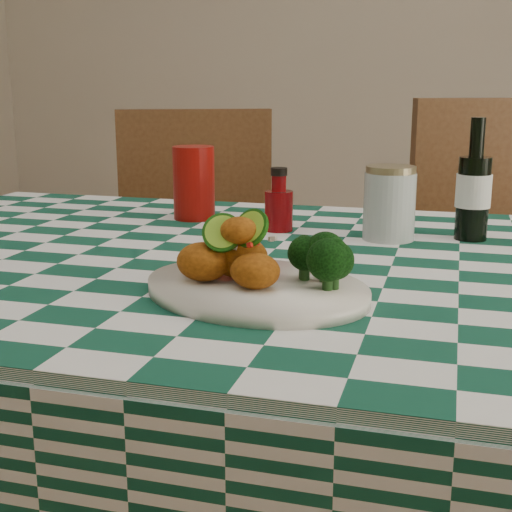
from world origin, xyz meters
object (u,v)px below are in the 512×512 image
(ketchup_bottle, at_px, (279,199))
(red_tumbler, at_px, (194,183))
(mason_jar, at_px, (389,203))
(plate, at_px, (256,289))
(wooden_chair_left, at_px, (200,292))
(fried_chicken_pile, at_px, (241,250))
(beer_bottle, at_px, (474,179))
(dining_table, at_px, (265,472))

(ketchup_bottle, bearing_deg, red_tumbler, 160.01)
(red_tumbler, xyz_separation_m, mason_jar, (0.41, -0.10, -0.01))
(plate, distance_m, ketchup_bottle, 0.44)
(ketchup_bottle, distance_m, wooden_chair_left, 0.69)
(fried_chicken_pile, height_order, beer_bottle, beer_bottle)
(mason_jar, bearing_deg, red_tumbler, 166.95)
(fried_chicken_pile, bearing_deg, red_tumbler, 116.96)
(plate, distance_m, fried_chicken_pile, 0.06)
(fried_chicken_pile, height_order, wooden_chair_left, wooden_chair_left)
(red_tumbler, relative_size, mason_jar, 1.13)
(wooden_chair_left, bearing_deg, mason_jar, -64.23)
(plate, bearing_deg, beer_bottle, 57.88)
(fried_chicken_pile, bearing_deg, dining_table, 96.04)
(plate, xyz_separation_m, beer_bottle, (0.28, 0.45, 0.10))
(mason_jar, distance_m, beer_bottle, 0.16)
(red_tumbler, distance_m, beer_bottle, 0.56)
(dining_table, distance_m, mason_jar, 0.53)
(ketchup_bottle, relative_size, wooden_chair_left, 0.12)
(beer_bottle, bearing_deg, plate, -122.12)
(fried_chicken_pile, relative_size, beer_bottle, 0.63)
(red_tumbler, relative_size, wooden_chair_left, 0.15)
(plate, distance_m, wooden_chair_left, 1.04)
(plate, xyz_separation_m, ketchup_bottle, (-0.08, 0.43, 0.05))
(dining_table, relative_size, ketchup_bottle, 13.57)
(plate, relative_size, mason_jar, 2.40)
(dining_table, xyz_separation_m, fried_chicken_pile, (0.02, -0.21, 0.46))
(red_tumbler, distance_m, ketchup_bottle, 0.22)
(ketchup_bottle, bearing_deg, wooden_chair_left, 125.80)
(dining_table, xyz_separation_m, wooden_chair_left, (-0.38, 0.70, 0.10))
(ketchup_bottle, bearing_deg, beer_bottle, 3.01)
(dining_table, bearing_deg, ketchup_bottle, 98.41)
(beer_bottle, height_order, wooden_chair_left, beer_bottle)
(red_tumbler, bearing_deg, dining_table, -51.33)
(plate, distance_m, beer_bottle, 0.54)
(fried_chicken_pile, distance_m, beer_bottle, 0.54)
(ketchup_bottle, bearing_deg, mason_jar, -6.09)
(red_tumbler, distance_m, mason_jar, 0.43)
(dining_table, bearing_deg, beer_bottle, 36.14)
(fried_chicken_pile, relative_size, wooden_chair_left, 0.14)
(wooden_chair_left, bearing_deg, fried_chicken_pile, -88.60)
(mason_jar, bearing_deg, plate, -108.54)
(plate, height_order, wooden_chair_left, wooden_chair_left)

